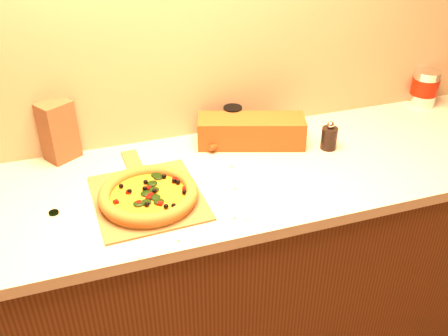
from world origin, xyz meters
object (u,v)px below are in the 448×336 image
pizza_peel (147,195)px  dark_jar (233,121)px  pepper_grinder (329,137)px  rolling_pin (245,132)px  coffee_canister (425,87)px  pizza (149,195)px

pizza_peel → dark_jar: size_ratio=4.40×
dark_jar → pepper_grinder: bearing=-36.1°
pepper_grinder → dark_jar: size_ratio=0.97×
pepper_grinder → rolling_pin: 0.33m
rolling_pin → pizza_peel: bearing=-148.4°
rolling_pin → dark_jar: dark_jar is taller
pepper_grinder → coffee_canister: size_ratio=0.72×
pepper_grinder → rolling_pin: (-0.27, 0.18, -0.02)m
rolling_pin → pizza: bearing=-145.2°
coffee_canister → pizza_peel: bearing=-166.3°
coffee_canister → rolling_pin: bearing=-177.1°
pizza_peel → dark_jar: dark_jar is taller
coffee_canister → pizza: bearing=-164.9°
pizza_peel → rolling_pin: rolling_pin is taller
pizza → pizza_peel: bearing=91.1°
rolling_pin → dark_jar: (-0.04, 0.05, 0.03)m
pizza_peel → rolling_pin: bearing=29.2°
pizza_peel → dark_jar: 0.52m
coffee_canister → dark_jar: coffee_canister is taller
pizza_peel → pizza: pizza is taller
pepper_grinder → rolling_pin: bearing=146.5°
pizza → dark_jar: bearing=41.0°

